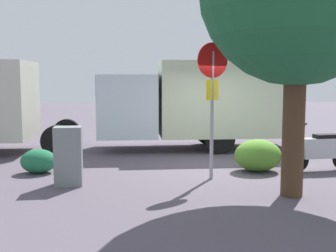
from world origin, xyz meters
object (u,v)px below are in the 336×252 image
Objects in this scene: motorcycle at (322,149)px; stop_sign at (212,89)px; utility_cabinet at (68,156)px; box_truck_near at (195,100)px.

stop_sign is at bearing 5.15° from motorcycle.
utility_cabinet is at bearing 1.54° from motorcycle.
box_truck_near is 6.28× the size of utility_cabinet.
box_truck_near is at bearing -93.89° from stop_sign.
motorcycle is (-2.57, 3.49, -1.04)m from box_truck_near.
motorcycle is 0.60× the size of stop_sign.
box_truck_near reaches higher than motorcycle.
box_truck_near is 4.28× the size of motorcycle.
utility_cabinet is (3.08, 0.27, -1.38)m from stop_sign.
motorcycle is at bearing -168.07° from stop_sign.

